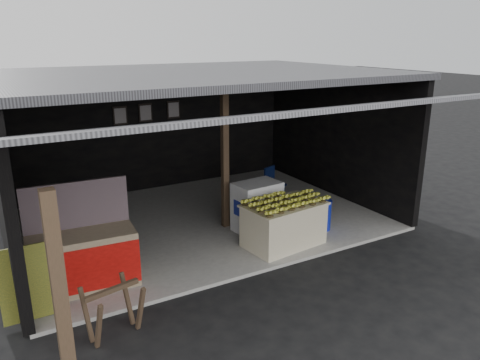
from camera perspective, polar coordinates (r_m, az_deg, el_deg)
ground at (r=7.68m, az=3.05°, el=-11.19°), size 80.00×80.00×0.00m
concrete_slab at (r=9.66m, az=-5.03°, el=-4.89°), size 7.00×5.00×0.06m
shophouse at (r=9.38m, az=-6.18°, el=7.57°), size 7.40×7.29×3.02m
banana_table at (r=8.36m, az=5.35°, el=-5.38°), size 1.50×1.03×0.78m
banana_pile at (r=8.20m, az=5.44°, el=-2.39°), size 1.38×0.92×0.15m
white_crate at (r=8.93m, az=2.10°, el=-3.25°), size 0.90×0.66×0.95m
neighbor_stall at (r=7.33m, az=-18.56°, el=-8.95°), size 1.56×0.80×1.56m
green_signboard at (r=6.84m, az=-24.65°, el=-11.38°), size 0.67×0.22×0.99m
sawhorse at (r=6.22m, az=-15.20°, el=-14.60°), size 0.73×0.72×0.69m
water_barrel at (r=9.17m, az=9.85°, el=-4.27°), size 0.38×0.38×0.55m
plastic_chair at (r=10.50m, az=3.99°, el=-0.18°), size 0.49×0.49×0.80m
magenta_rug at (r=10.37m, az=4.69°, el=-3.11°), size 1.53×1.04×0.01m
picture_frames at (r=11.26m, az=-11.29°, el=8.06°), size 1.62×0.04×0.46m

